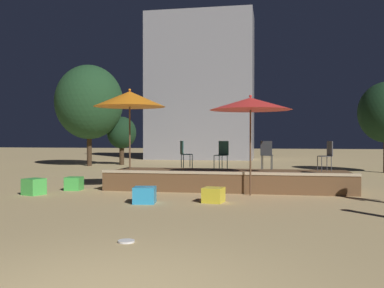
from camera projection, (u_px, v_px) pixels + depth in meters
name	position (u px, v px, depth m)	size (l,w,h in m)	color
wooden_deck	(229.00, 180.00, 13.77)	(7.64, 2.43, 0.65)	brown
patio_umbrella_0	(251.00, 104.00, 12.18)	(2.35, 2.35, 2.87)	brown
patio_umbrella_1	(130.00, 99.00, 13.27)	(2.23, 2.23, 3.17)	brown
cube_seat_0	(145.00, 195.00, 10.77)	(0.61, 0.61, 0.41)	#2D9EDB
cube_seat_1	(34.00, 187.00, 12.34)	(0.65, 0.65, 0.47)	#4CC651
cube_seat_2	(74.00, 184.00, 13.43)	(0.51, 0.51, 0.41)	#4CC651
cube_seat_3	(213.00, 195.00, 10.88)	(0.57, 0.57, 0.38)	yellow
bistro_chair_0	(267.00, 152.00, 13.41)	(0.40, 0.40, 0.90)	#2D3338
bistro_chair_1	(184.00, 152.00, 14.19)	(0.46, 0.45, 0.90)	#1E4C47
bistro_chair_2	(327.00, 153.00, 12.84)	(0.43, 0.43, 0.90)	#47474C
bistro_chair_3	(222.00, 152.00, 13.53)	(0.46, 0.46, 0.90)	#1E4C47
frisbee_disc	(126.00, 241.00, 6.74)	(0.27, 0.27, 0.03)	white
background_tree_1	(89.00, 102.00, 24.83)	(3.91, 3.91, 5.86)	#3D2B1C
background_tree_2	(122.00, 133.00, 25.79)	(1.75, 1.75, 2.92)	#3D2B1C
distant_building	(200.00, 87.00, 32.86)	(8.06, 3.74, 11.06)	gray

